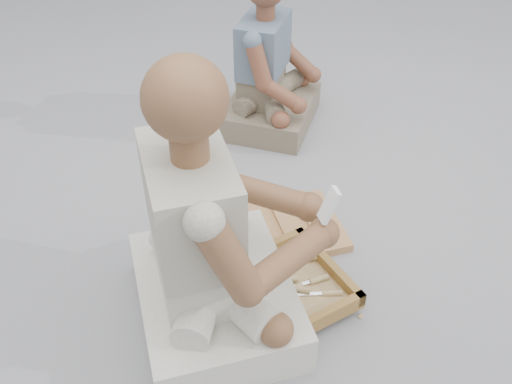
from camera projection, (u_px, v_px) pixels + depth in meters
ground at (307, 275)px, 2.16m from camera, size 60.00×60.00×0.00m
carved_panel at (274, 231)px, 2.32m from camera, size 0.62×0.50×0.04m
tool_tray at (274, 293)px, 2.01m from camera, size 0.51×0.41×0.06m
chisel_0 at (313, 281)px, 2.04m from camera, size 0.22×0.06×0.02m
chisel_1 at (282, 280)px, 2.04m from camera, size 0.21×0.11×0.02m
chisel_2 at (310, 258)px, 2.13m from camera, size 0.21×0.10×0.02m
chisel_3 at (326, 293)px, 2.00m from camera, size 0.20×0.13×0.02m
chisel_4 at (290, 292)px, 2.00m from camera, size 0.22×0.05×0.02m
chisel_5 at (289, 270)px, 2.07m from camera, size 0.18×0.16×0.02m
chisel_6 at (283, 290)px, 2.01m from camera, size 0.21×0.10×0.02m
chisel_7 at (294, 288)px, 2.01m from camera, size 0.17×0.16×0.02m
wood_chip_0 at (311, 254)px, 2.24m from camera, size 0.02×0.02×0.00m
wood_chip_1 at (281, 250)px, 2.26m from camera, size 0.02×0.02×0.00m
wood_chip_2 at (195, 263)px, 2.20m from camera, size 0.02×0.02×0.00m
wood_chip_3 at (171, 267)px, 2.19m from camera, size 0.02×0.02×0.00m
wood_chip_4 at (167, 307)px, 2.04m from camera, size 0.02×0.02×0.00m
wood_chip_5 at (361, 316)px, 2.00m from camera, size 0.02×0.02×0.00m
wood_chip_6 at (272, 221)px, 2.39m from camera, size 0.02×0.02×0.00m
wood_chip_7 at (262, 292)px, 2.09m from camera, size 0.02×0.02×0.00m
wood_chip_8 at (289, 225)px, 2.37m from camera, size 0.02×0.02×0.00m
wood_chip_9 at (302, 370)px, 1.84m from camera, size 0.02×0.02×0.00m
wood_chip_10 at (212, 245)px, 2.28m from camera, size 0.02×0.02×0.00m
wood_chip_11 at (268, 273)px, 2.16m from camera, size 0.02×0.02×0.00m
wood_chip_13 at (328, 298)px, 2.07m from camera, size 0.02×0.02×0.00m
craftsman at (211, 246)px, 1.80m from camera, size 0.74×0.75×0.99m
companion at (269, 76)px, 2.82m from camera, size 0.66×0.64×0.80m
mobile_phone at (329, 205)px, 1.75m from camera, size 0.07×0.06×0.12m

